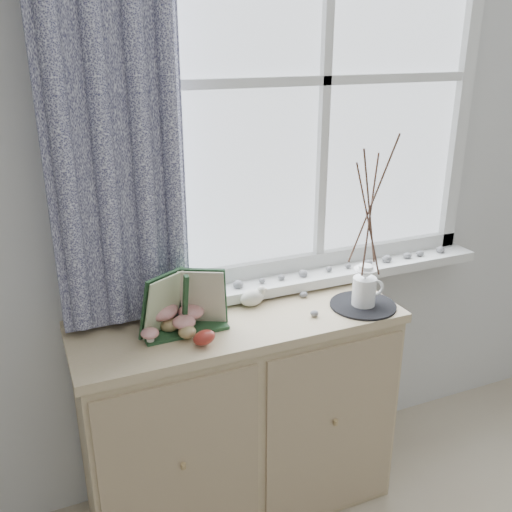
{
  "coord_description": "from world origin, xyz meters",
  "views": [
    {
      "loc": [
        -0.82,
        0.03,
        1.8
      ],
      "look_at": [
        -0.1,
        1.7,
        1.1
      ],
      "focal_mm": 40.0,
      "sensor_mm": 36.0,
      "label": 1
    }
  ],
  "objects_px": {
    "sideboard": "(240,416)",
    "twig_pitcher": "(370,208)",
    "toadstool_cluster": "(172,315)",
    "botanical_book": "(186,304)"
  },
  "relations": [
    {
      "from": "botanical_book",
      "to": "twig_pitcher",
      "type": "height_order",
      "value": "twig_pitcher"
    },
    {
      "from": "toadstool_cluster",
      "to": "twig_pitcher",
      "type": "bearing_deg",
      "value": -7.31
    },
    {
      "from": "sideboard",
      "to": "botanical_book",
      "type": "height_order",
      "value": "botanical_book"
    },
    {
      "from": "botanical_book",
      "to": "twig_pitcher",
      "type": "relative_size",
      "value": 0.51
    },
    {
      "from": "toadstool_cluster",
      "to": "twig_pitcher",
      "type": "height_order",
      "value": "twig_pitcher"
    },
    {
      "from": "sideboard",
      "to": "toadstool_cluster",
      "type": "bearing_deg",
      "value": -179.71
    },
    {
      "from": "botanical_book",
      "to": "twig_pitcher",
      "type": "xyz_separation_m",
      "value": [
        0.68,
        -0.04,
        0.27
      ]
    },
    {
      "from": "botanical_book",
      "to": "twig_pitcher",
      "type": "bearing_deg",
      "value": -5.07
    },
    {
      "from": "sideboard",
      "to": "twig_pitcher",
      "type": "height_order",
      "value": "twig_pitcher"
    },
    {
      "from": "sideboard",
      "to": "twig_pitcher",
      "type": "relative_size",
      "value": 1.79
    }
  ]
}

